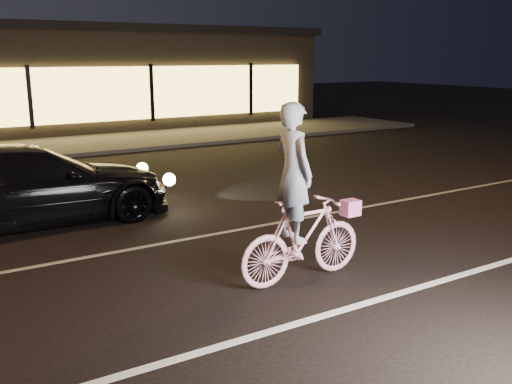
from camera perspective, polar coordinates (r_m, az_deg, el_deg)
ground at (r=8.02m, az=-0.69°, el=-8.54°), size 90.00×90.00×0.00m
lane_stripe_near at (r=6.89m, az=5.91°, el=-12.45°), size 60.00×0.12×0.01m
lane_stripe_far at (r=9.69m, az=-6.82°, el=-4.68°), size 60.00×0.10×0.01m
sidewalk at (r=19.97m, az=-20.35°, el=4.16°), size 30.00×4.00×0.12m
storefront at (r=25.65m, az=-23.52°, el=10.48°), size 25.40×8.42×4.20m
cyclist at (r=7.66m, az=4.43°, el=-2.78°), size 1.94×0.67×2.44m
sedan at (r=11.02m, az=-21.68°, el=0.61°), size 5.14×2.23×1.47m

